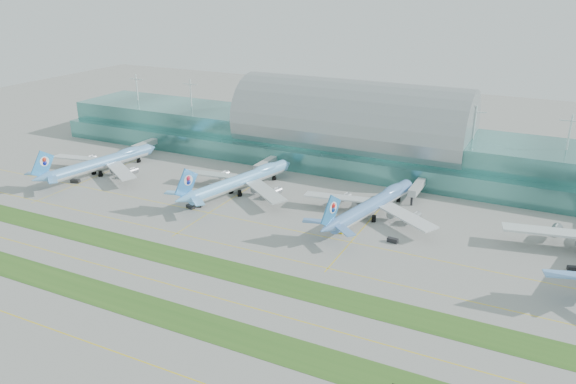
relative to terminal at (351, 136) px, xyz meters
The scene contains 18 objects.
ground 129.58m from the terminal, 90.00° to the right, with size 700.00×700.00×0.00m, color gray.
terminal is the anchor object (origin of this frame).
grass_strip_near 157.43m from the terminal, 90.00° to the right, with size 420.00×12.00×0.08m, color #2D591E.
grass_strip_far 127.58m from the terminal, 90.00° to the right, with size 420.00×12.00×0.08m, color #2D591E.
taxiline_a 177.36m from the terminal, 90.00° to the right, with size 420.00×0.35×0.01m, color yellow.
taxiline_b 143.50m from the terminal, 90.00° to the right, with size 420.00×0.35×0.01m, color yellow.
taxiline_c 111.70m from the terminal, 90.01° to the right, with size 420.00×0.35×0.01m, color yellow.
taxiline_d 89.92m from the terminal, 90.01° to the right, with size 420.00×0.35×0.01m, color yellow.
airliner_a 125.34m from the terminal, 146.09° to the right, with size 60.84×69.88×19.33m.
airliner_b 69.19m from the terminal, 114.92° to the right, with size 60.21×69.57×19.45m.
airliner_c 71.56m from the terminal, 62.19° to the right, with size 59.20×68.22×18.97m.
gse_a 133.15m from the terminal, 147.56° to the right, with size 4.08×1.97×1.84m, color orange.
gse_b 137.49m from the terminal, 140.93° to the right, with size 4.31×2.06×1.59m, color black.
gse_c 93.80m from the terminal, 113.25° to the right, with size 2.86×1.81×1.23m, color black.
gse_d 97.24m from the terminal, 113.79° to the right, with size 3.71×1.86×1.51m, color black.
gse_e 87.89m from the terminal, 72.32° to the right, with size 3.43×1.74×1.35m, color yellow.
gse_f 95.56m from the terminal, 60.24° to the right, with size 3.99×1.72×1.68m, color black.
gse_g 131.83m from the terminal, 35.54° to the right, with size 3.38×1.62×1.50m, color black.
Camera 1 is at (94.30, -137.09, 91.54)m, focal length 35.00 mm.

